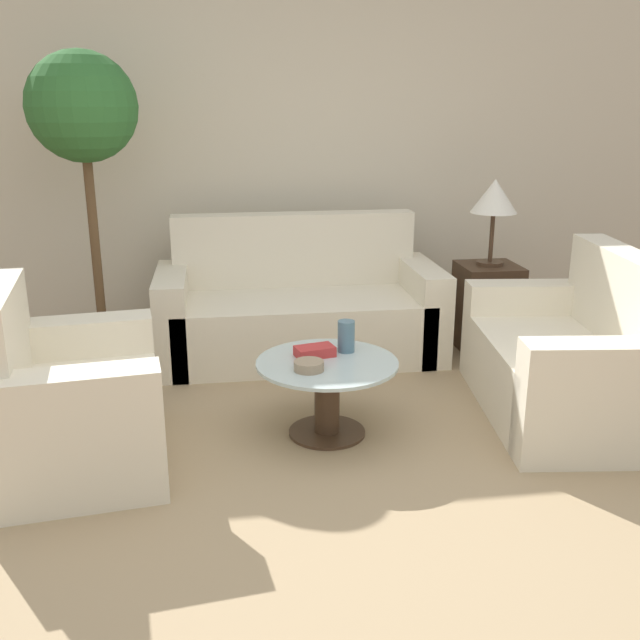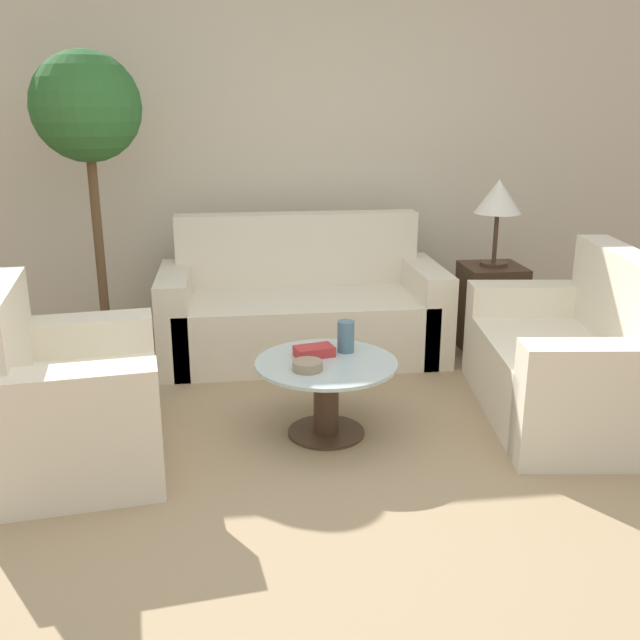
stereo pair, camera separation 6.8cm
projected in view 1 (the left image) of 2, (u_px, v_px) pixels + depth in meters
The scene contains 13 objects.
ground_plane at pixel (348, 525), 2.93m from camera, with size 14.00×14.00×0.00m, color #8E603D.
wall_back at pixel (279, 154), 5.26m from camera, with size 10.00×0.06×2.60m.
rug at pixel (327, 433), 3.73m from camera, with size 3.61×3.41×0.01m.
sofa_main at pixel (298, 311), 4.87m from camera, with size 1.88×0.83×0.93m.
armchair at pixel (62, 408), 3.33m from camera, with size 0.88×1.06×0.89m.
loveseat at pixel (574, 364), 3.90m from camera, with size 0.94×1.41×0.91m.
coffee_table at pixel (327, 387), 3.66m from camera, with size 0.73×0.73×0.41m.
side_table at pixel (487, 307), 4.96m from camera, with size 0.40×0.40×0.60m.
table_lamp at pixel (494, 199), 4.74m from camera, with size 0.31×0.31×0.58m.
potted_plant at pixel (85, 139), 4.36m from camera, with size 0.67×0.67×1.97m.
vase at pixel (346, 336), 3.74m from camera, with size 0.09×0.09×0.17m.
bowl at pixel (309, 366), 3.49m from camera, with size 0.15×0.15×0.05m.
book_stack at pixel (315, 351), 3.68m from camera, with size 0.22×0.16×0.05m.
Camera 1 is at (-0.49, -2.51, 1.67)m, focal length 40.00 mm.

